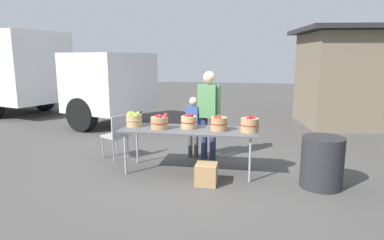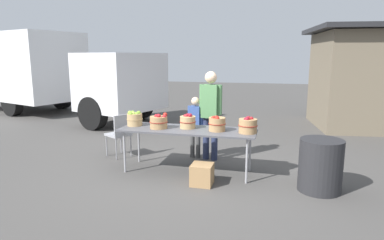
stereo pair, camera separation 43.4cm
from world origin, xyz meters
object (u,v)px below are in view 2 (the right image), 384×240
at_px(apple_basket_green_0, 135,119).
at_px(apple_basket_red_3, 248,125).
at_px(apple_basket_red_2, 217,124).
at_px(box_truck, 44,70).
at_px(folding_chair, 120,132).
at_px(produce_crate, 202,174).
at_px(apple_basket_red_1, 188,121).
at_px(child_customer, 195,122).
at_px(vendor_adult, 211,109).
at_px(market_table, 188,131).
at_px(trash_barrel, 320,165).
at_px(apple_basket_red_0, 159,122).

xyz_separation_m(apple_basket_green_0, apple_basket_red_3, (1.99, -0.09, 0.00)).
distance_m(apple_basket_red_2, box_truck, 8.26).
xyz_separation_m(apple_basket_red_3, box_truck, (-7.34, 4.63, 0.61)).
bearing_deg(folding_chair, produce_crate, 90.97).
height_order(apple_basket_red_1, child_customer, child_customer).
relative_size(apple_basket_red_2, vendor_adult, 0.17).
bearing_deg(apple_basket_red_2, vendor_adult, 108.55).
xyz_separation_m(apple_basket_red_2, child_customer, (-0.57, 0.85, -0.17)).
distance_m(box_truck, produce_crate, 8.53).
distance_m(apple_basket_red_3, box_truck, 8.70).
bearing_deg(produce_crate, child_customer, 108.06).
distance_m(market_table, box_truck, 7.86).
relative_size(box_truck, trash_barrel, 10.28).
relative_size(apple_basket_red_3, child_customer, 0.26).
bearing_deg(apple_basket_red_2, apple_basket_red_1, 170.65).
bearing_deg(market_table, produce_crate, -54.61).
bearing_deg(folding_chair, market_table, 101.18).
bearing_deg(trash_barrel, apple_basket_red_3, 165.68).
xyz_separation_m(apple_basket_red_0, child_customer, (0.42, 0.89, -0.16)).
distance_m(trash_barrel, produce_crate, 1.76).
relative_size(apple_basket_green_0, apple_basket_red_2, 0.98).
height_order(trash_barrel, produce_crate, trash_barrel).
xyz_separation_m(market_table, apple_basket_red_3, (1.01, -0.04, 0.17)).
bearing_deg(market_table, apple_basket_red_2, -1.87).
bearing_deg(apple_basket_red_1, apple_basket_green_0, -178.76).
relative_size(apple_basket_red_1, apple_basket_red_3, 0.91).
xyz_separation_m(apple_basket_red_1, apple_basket_red_3, (1.02, -0.11, 0.01)).
bearing_deg(apple_basket_red_2, folding_chair, 165.49).
distance_m(market_table, apple_basket_red_0, 0.52).
bearing_deg(apple_basket_red_3, apple_basket_red_0, -179.25).
height_order(apple_basket_red_0, box_truck, box_truck).
bearing_deg(apple_basket_green_0, folding_chair, 138.81).
height_order(apple_basket_red_3, box_truck, box_truck).
bearing_deg(apple_basket_red_0, market_table, 6.91).
distance_m(apple_basket_red_3, vendor_adult, 1.13).
height_order(apple_basket_red_3, produce_crate, apple_basket_red_3).
bearing_deg(apple_basket_red_3, produce_crate, -142.79).
height_order(apple_basket_green_0, apple_basket_red_3, same).
height_order(apple_basket_green_0, trash_barrel, apple_basket_green_0).
bearing_deg(apple_basket_red_3, trash_barrel, -14.32).
height_order(vendor_adult, folding_chair, vendor_adult).
relative_size(market_table, apple_basket_green_0, 8.06).
xyz_separation_m(apple_basket_green_0, produce_crate, (1.35, -0.57, -0.71)).
xyz_separation_m(market_table, vendor_adult, (0.24, 0.77, 0.28)).
bearing_deg(vendor_adult, child_customer, -1.32).
bearing_deg(box_truck, vendor_adult, -11.84).
distance_m(apple_basket_red_0, folding_chair, 1.21).
relative_size(vendor_adult, box_truck, 0.21).
bearing_deg(market_table, folding_chair, 161.50).
relative_size(trash_barrel, produce_crate, 2.38).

